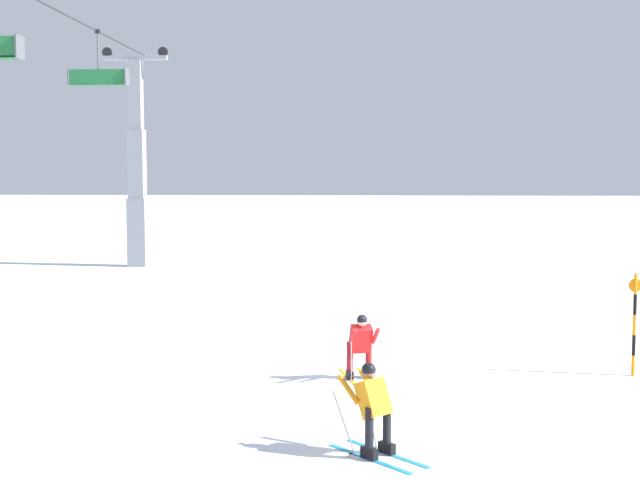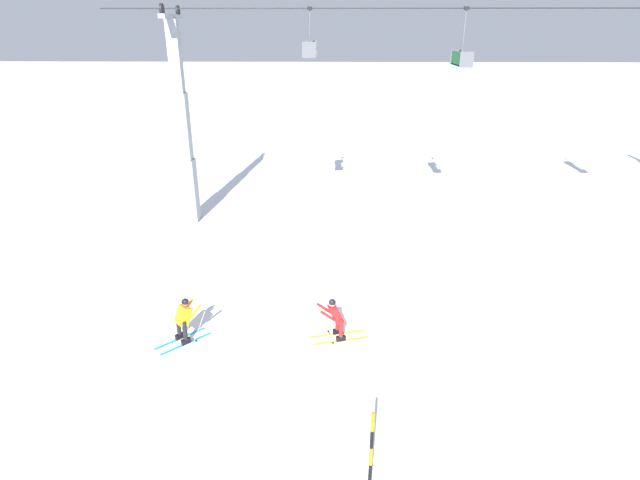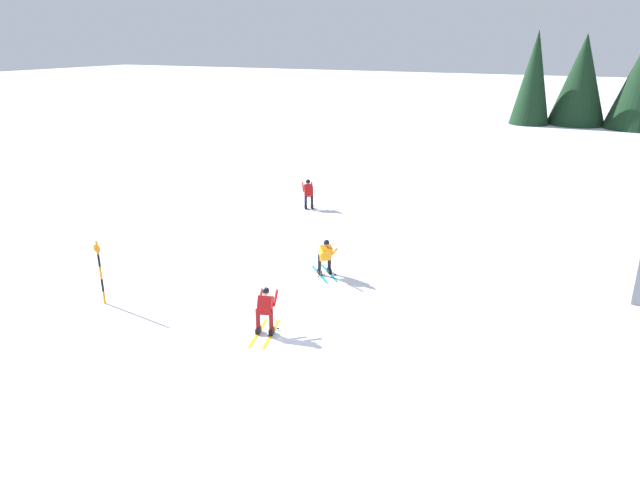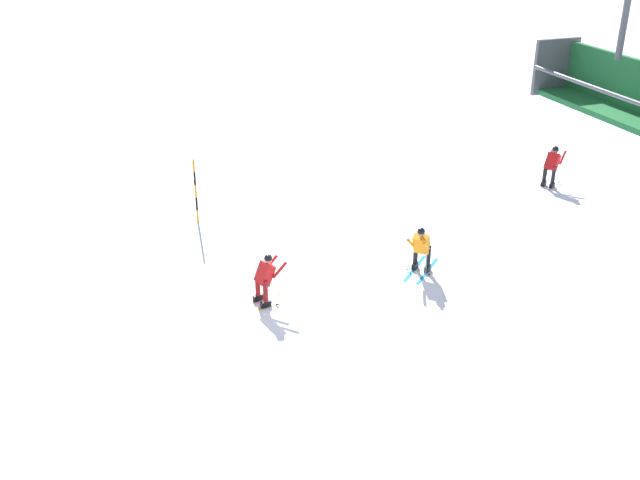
# 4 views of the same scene
# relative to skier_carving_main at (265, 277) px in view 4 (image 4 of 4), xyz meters

# --- Properties ---
(ground_plane) EXTENTS (260.00, 260.00, 0.00)m
(ground_plane) POSITION_rel_skier_carving_main_xyz_m (-1.04, -0.74, -0.77)
(ground_plane) COLOR white
(skier_carving_main) EXTENTS (1.84, 0.96, 1.48)m
(skier_carving_main) POSITION_rel_skier_carving_main_xyz_m (0.00, 0.00, 0.00)
(skier_carving_main) COLOR yellow
(skier_carving_main) RESTS_ON ground_plane
(chairlift_seat_nearest) EXTENTS (0.61, 2.04, 1.99)m
(chairlift_seat_nearest) POSITION_rel_skier_carving_main_xyz_m (-1.23, 10.14, 7.20)
(chairlift_seat_nearest) COLOR black
(trail_marker_pole) EXTENTS (0.07, 0.28, 2.16)m
(trail_marker_pole) POSITION_rel_skier_carving_main_xyz_m (0.68, -5.72, 0.40)
(trail_marker_pole) COLOR orange
(trail_marker_pole) RESTS_ON ground_plane
(skier_distant_uphill) EXTENTS (1.55, 1.53, 1.50)m
(skier_distant_uphill) POSITION_rel_skier_carving_main_xyz_m (-4.57, -0.22, 0.02)
(skier_distant_uphill) COLOR #198CCC
(skier_distant_uphill) RESTS_ON ground_plane
(skier_distant_downhill) EXTENTS (1.62, 1.34, 1.58)m
(skier_distant_downhill) POSITION_rel_skier_carving_main_xyz_m (-12.04, -4.70, 0.06)
(skier_distant_downhill) COLOR white
(skier_distant_downhill) RESTS_ON ground_plane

